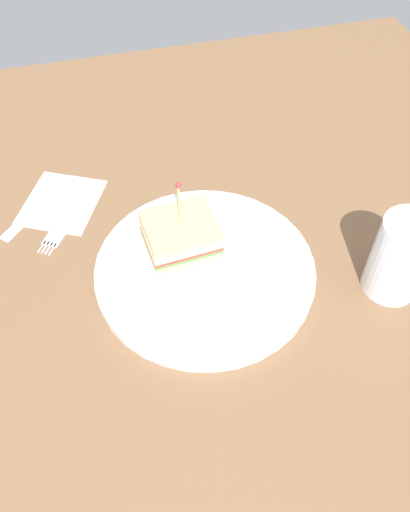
{
  "coord_description": "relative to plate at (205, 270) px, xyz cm",
  "views": [
    {
      "loc": [
        -9.69,
        -36.95,
        49.77
      ],
      "look_at": [
        0.0,
        0.0,
        3.37
      ],
      "focal_mm": 36.32,
      "sensor_mm": 36.0,
      "label": 1
    }
  ],
  "objects": [
    {
      "name": "ground_plane",
      "position": [
        0.0,
        0.0,
        -1.69
      ],
      "size": [
        106.98,
        106.98,
        2.0
      ],
      "primitive_type": "cube",
      "color": "brown"
    },
    {
      "name": "plate",
      "position": [
        0.0,
        0.0,
        0.0
      ],
      "size": [
        26.36,
        26.36,
        1.37
      ],
      "primitive_type": "cylinder",
      "color": "white",
      "rests_on": "ground_plane"
    },
    {
      "name": "sandwich_half_center",
      "position": [
        -2.0,
        3.85,
        2.86
      ],
      "size": [
        8.98,
        7.75,
        10.49
      ],
      "color": "tan",
      "rests_on": "plate"
    },
    {
      "name": "drink_glass",
      "position": [
        20.69,
        -7.15,
        3.85
      ],
      "size": [
        6.54,
        6.54,
        10.31
      ],
      "color": "beige",
      "rests_on": "ground_plane"
    },
    {
      "name": "napkin",
      "position": [
        -15.81,
        16.81,
        -0.61
      ],
      "size": [
        13.36,
        13.84,
        0.15
      ],
      "primitive_type": "cube",
      "rotation": [
        0.0,
        0.0,
        10.53
      ],
      "color": "beige",
      "rests_on": "ground_plane"
    },
    {
      "name": "fork",
      "position": [
        -16.19,
        12.11,
        -0.51
      ],
      "size": [
        7.72,
        11.2,
        0.35
      ],
      "color": "silver",
      "rests_on": "ground_plane"
    },
    {
      "name": "knife",
      "position": [
        -19.88,
        15.67,
        -0.51
      ],
      "size": [
        9.17,
        9.77,
        0.35
      ],
      "color": "silver",
      "rests_on": "ground_plane"
    }
  ]
}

